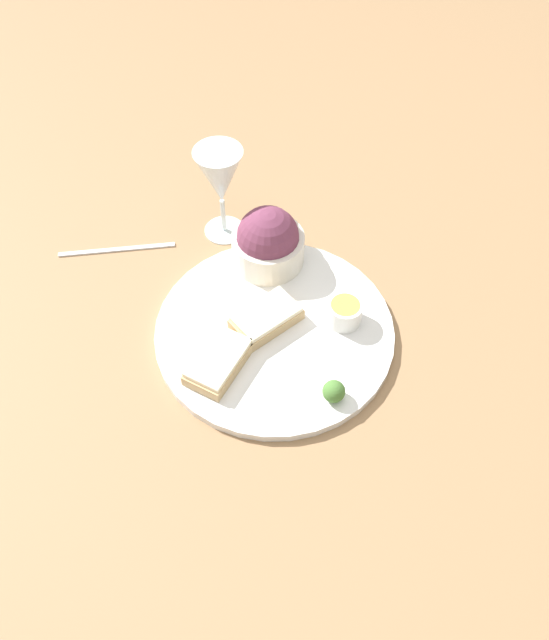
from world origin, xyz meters
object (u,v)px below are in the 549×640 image
(sauce_ramekin, at_px, (345,312))
(salad_bowl, at_px, (268,242))
(wine_glass, at_px, (220,180))
(cheese_toast_far, at_px, (219,361))
(cheese_toast_near, at_px, (265,319))
(fork, at_px, (117,249))

(sauce_ramekin, bearing_deg, salad_bowl, -98.86)
(wine_glass, bearing_deg, cheese_toast_far, 39.75)
(sauce_ramekin, bearing_deg, cheese_toast_near, -48.22)
(cheese_toast_near, xyz_separation_m, cheese_toast_far, (0.10, -0.00, 0.00))
(cheese_toast_far, relative_size, wine_glass, 0.67)
(cheese_toast_near, bearing_deg, cheese_toast_far, -2.61)
(cheese_toast_far, xyz_separation_m, fork, (-0.07, -0.29, -0.02))
(cheese_toast_near, xyz_separation_m, fork, (0.03, -0.29, -0.02))
(cheese_toast_near, bearing_deg, wine_glass, -122.67)
(salad_bowl, bearing_deg, wine_glass, -98.48)
(cheese_toast_far, bearing_deg, cheese_toast_near, 177.39)
(salad_bowl, relative_size, fork, 0.81)
(sauce_ramekin, bearing_deg, cheese_toast_far, -27.34)
(cheese_toast_far, bearing_deg, salad_bowl, -160.10)
(salad_bowl, xyz_separation_m, fork, (0.13, -0.22, -0.05))
(salad_bowl, distance_m, sauce_ramekin, 0.17)
(sauce_ramekin, height_order, cheese_toast_near, sauce_ramekin)
(salad_bowl, relative_size, cheese_toast_near, 1.04)
(cheese_toast_far, bearing_deg, sauce_ramekin, 152.66)
(sauce_ramekin, relative_size, fork, 0.37)
(sauce_ramekin, distance_m, cheese_toast_near, 0.12)
(fork, bearing_deg, cheese_toast_far, 75.97)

